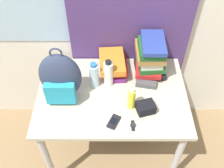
# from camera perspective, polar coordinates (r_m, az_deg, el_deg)

# --- Properties ---
(curtain_blue) EXTENTS (0.91, 0.04, 2.50)m
(curtain_blue) POSITION_cam_1_polar(r_m,az_deg,el_deg) (1.88, 4.26, 17.29)
(curtain_blue) COLOR #4C336B
(curtain_blue) RESTS_ON ground_plane
(desk) EXTENTS (1.07, 0.74, 0.76)m
(desk) POSITION_cam_1_polar(r_m,az_deg,el_deg) (1.96, -0.00, -4.02)
(desk) COLOR #B7B299
(desk) RESTS_ON ground_plane
(backpack) EXTENTS (0.28, 0.18, 0.43)m
(backpack) POSITION_cam_1_polar(r_m,az_deg,el_deg) (1.77, -11.16, 1.31)
(backpack) COLOR #2D3851
(backpack) RESTS_ON desk
(book_stack_left) EXTENTS (0.22, 0.29, 0.13)m
(book_stack_left) POSITION_cam_1_polar(r_m,az_deg,el_deg) (1.99, 0.36, 4.18)
(book_stack_left) COLOR #6B2370
(book_stack_left) RESTS_ON desk
(book_stack_center) EXTENTS (0.24, 0.29, 0.30)m
(book_stack_center) POSITION_cam_1_polar(r_m,az_deg,el_deg) (1.95, 8.33, 5.82)
(book_stack_center) COLOR black
(book_stack_center) RESTS_ON desk
(water_bottle) EXTENTS (0.07, 0.07, 0.21)m
(water_bottle) POSITION_cam_1_polar(r_m,az_deg,el_deg) (1.87, -3.95, 1.89)
(water_bottle) COLOR silver
(water_bottle) RESTS_ON desk
(sports_bottle) EXTENTS (0.07, 0.07, 0.23)m
(sports_bottle) POSITION_cam_1_polar(r_m,az_deg,el_deg) (1.87, -0.78, 2.29)
(sports_bottle) COLOR white
(sports_bottle) RESTS_ON desk
(sunscreen_bottle) EXTENTS (0.05, 0.05, 0.18)m
(sunscreen_bottle) POSITION_cam_1_polar(r_m,az_deg,el_deg) (1.75, 4.29, -3.18)
(sunscreen_bottle) COLOR yellow
(sunscreen_bottle) RESTS_ON desk
(cell_phone) EXTENTS (0.10, 0.12, 0.02)m
(cell_phone) POSITION_cam_1_polar(r_m,az_deg,el_deg) (1.72, 0.40, -8.20)
(cell_phone) COLOR black
(cell_phone) RESTS_ON desk
(sunglasses_case) EXTENTS (0.16, 0.08, 0.04)m
(sunglasses_case) POSITION_cam_1_polar(r_m,az_deg,el_deg) (1.93, 7.41, -0.00)
(sunglasses_case) COLOR #47474C
(sunglasses_case) RESTS_ON desk
(camera_pouch) EXTENTS (0.14, 0.12, 0.07)m
(camera_pouch) POSITION_cam_1_polar(r_m,az_deg,el_deg) (1.77, 7.35, -5.09)
(camera_pouch) COLOR black
(camera_pouch) RESTS_ON desk
(wristwatch) EXTENTS (0.04, 0.08, 0.01)m
(wristwatch) POSITION_cam_1_polar(r_m,az_deg,el_deg) (1.72, 4.60, -8.98)
(wristwatch) COLOR black
(wristwatch) RESTS_ON desk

